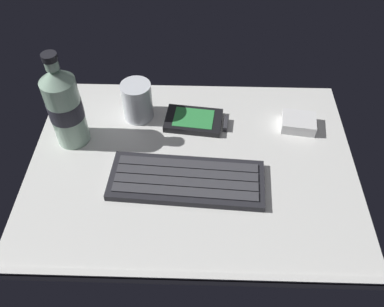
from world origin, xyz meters
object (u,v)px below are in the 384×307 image
at_px(keyboard, 187,180).
at_px(handheld_device, 197,121).
at_px(water_bottle, 65,106).
at_px(charger_block, 298,123).
at_px(juice_cup, 137,102).

distance_m(keyboard, handheld_device, 0.16).
bearing_deg(water_bottle, keyboard, -24.63).
relative_size(keyboard, water_bottle, 1.42).
xyz_separation_m(keyboard, water_bottle, (-0.24, 0.11, 0.08)).
bearing_deg(charger_block, keyboard, -145.83).
bearing_deg(handheld_device, keyboard, -95.47).
distance_m(water_bottle, charger_block, 0.48).
height_order(juice_cup, charger_block, juice_cup).
relative_size(juice_cup, charger_block, 1.21).
distance_m(handheld_device, juice_cup, 0.13).
height_order(handheld_device, charger_block, charger_block).
bearing_deg(water_bottle, charger_block, 5.87).
distance_m(juice_cup, charger_block, 0.34).
xyz_separation_m(keyboard, handheld_device, (0.02, 0.16, -0.00)).
height_order(handheld_device, juice_cup, juice_cup).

